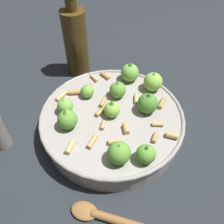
% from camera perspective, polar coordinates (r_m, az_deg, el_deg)
% --- Properties ---
extents(ground_plane, '(2.40, 2.40, 0.00)m').
position_cam_1_polar(ground_plane, '(0.59, 0.00, -4.21)').
color(ground_plane, '#23282D').
extents(cooking_pan, '(0.33, 0.33, 0.11)m').
position_cam_1_polar(cooking_pan, '(0.56, 0.20, -1.81)').
color(cooking_pan, '#9E9993').
rests_on(cooking_pan, ground).
extents(olive_oil_bottle, '(0.07, 0.07, 0.24)m').
position_cam_1_polar(olive_oil_bottle, '(0.71, -8.69, 16.37)').
color(olive_oil_bottle, '#4C3814').
rests_on(olive_oil_bottle, ground).
extents(wooden_spoon, '(0.22, 0.12, 0.02)m').
position_cam_1_polar(wooden_spoon, '(0.48, 2.60, -24.81)').
color(wooden_spoon, olive).
rests_on(wooden_spoon, ground).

